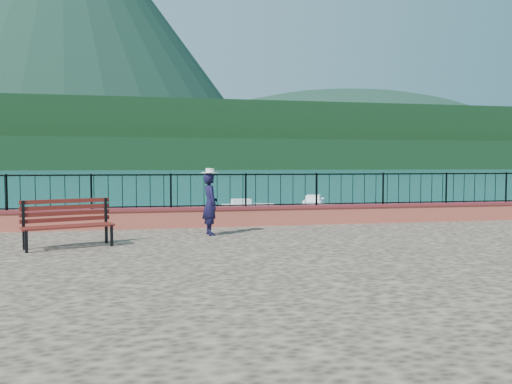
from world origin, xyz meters
name	(u,v)px	position (x,y,z in m)	size (l,w,h in m)	color
ground	(287,297)	(0.00, 0.00, 0.00)	(2000.00, 2000.00, 0.00)	#19596B
parapet	(256,216)	(0.00, 3.70, 1.49)	(28.00, 0.46, 0.58)	#A54E3B
railing	(256,190)	(0.00, 3.70, 2.25)	(27.00, 0.05, 0.95)	black
dock	(177,228)	(-2.00, 12.00, 0.15)	(2.00, 16.00, 0.30)	#2D231C
far_forest	(160,155)	(0.00, 300.00, 9.00)	(900.00, 60.00, 18.00)	black
foothills	(159,139)	(0.00, 360.00, 22.00)	(900.00, 120.00, 44.00)	black
volcano	(64,24)	(-120.00, 700.00, 190.00)	(560.00, 560.00, 380.00)	#142D23
companion_hill	(343,167)	(220.00, 560.00, 0.00)	(448.00, 384.00, 180.00)	#142D23
park_bench	(68,233)	(-4.82, 0.58, 1.51)	(2.00, 1.21, 1.06)	black
person	(210,204)	(-1.55, 1.94, 2.00)	(0.59, 0.39, 1.61)	black
hat	(210,171)	(-1.55, 1.94, 2.87)	(0.44, 0.44, 0.12)	white
boat_0	(42,230)	(-7.44, 10.30, 0.40)	(3.54, 1.30, 0.80)	silver
boat_1	(332,223)	(4.88, 10.43, 0.40)	(3.65, 1.30, 0.80)	white
boat_2	(327,210)	(6.83, 16.66, 0.40)	(3.72, 1.30, 0.80)	silver
boat_3	(45,215)	(-8.59, 16.47, 0.40)	(4.03, 1.30, 0.80)	silver
boat_4	(249,205)	(3.04, 21.05, 0.40)	(3.46, 1.30, 0.80)	silver
boat_5	(314,200)	(8.67, 24.70, 0.40)	(4.05, 1.30, 0.80)	silver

